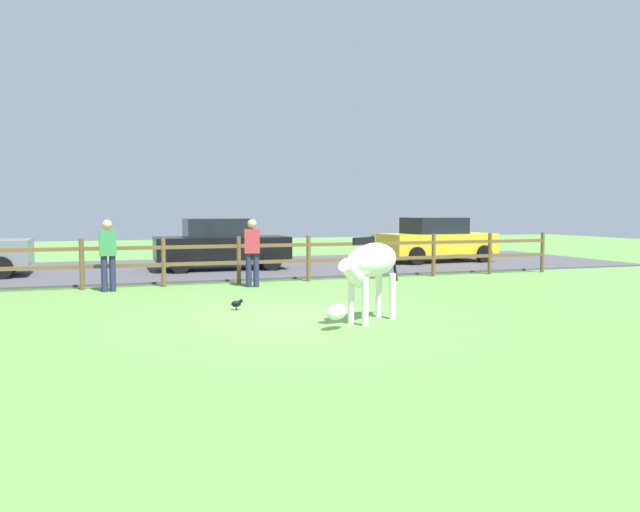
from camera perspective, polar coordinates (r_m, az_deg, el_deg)
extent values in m
plane|color=#5B8C42|center=(10.57, -2.80, -5.73)|extent=(60.00, 60.00, 0.00)
cube|color=#47474C|center=(19.61, -10.21, -1.10)|extent=(28.00, 7.40, 0.05)
cylinder|color=brown|center=(15.09, -21.55, -0.73)|extent=(0.11, 0.11, 1.20)
cylinder|color=brown|center=(15.11, -14.55, -0.57)|extent=(0.11, 0.11, 1.20)
cylinder|color=brown|center=(15.34, -7.67, -0.40)|extent=(0.11, 0.11, 1.20)
cylinder|color=brown|center=(15.79, -1.09, -0.23)|extent=(0.11, 0.11, 1.20)
cylinder|color=brown|center=(16.44, 5.05, -0.07)|extent=(0.11, 0.11, 1.20)
cylinder|color=brown|center=(17.26, 10.67, 0.08)|extent=(0.11, 0.11, 1.20)
cylinder|color=brown|center=(18.23, 15.73, 0.21)|extent=(0.11, 0.11, 1.20)
cylinder|color=brown|center=(19.33, 20.25, 0.33)|extent=(0.11, 0.11, 1.20)
cube|color=brown|center=(15.20, -11.08, -0.71)|extent=(20.28, 0.06, 0.09)
cube|color=brown|center=(15.17, -11.10, 0.87)|extent=(20.28, 0.06, 0.09)
ellipsoid|color=white|center=(10.01, 4.98, -0.34)|extent=(1.31, 1.06, 0.56)
cylinder|color=white|center=(9.67, 4.29, -4.32)|extent=(0.11, 0.11, 0.78)
cylinder|color=white|center=(9.84, 2.95, -4.17)|extent=(0.11, 0.11, 0.78)
cylinder|color=white|center=(10.33, 6.86, -3.79)|extent=(0.11, 0.11, 0.78)
cylinder|color=white|center=(10.48, 5.57, -3.67)|extent=(0.11, 0.11, 0.78)
cylinder|color=white|center=(9.60, 3.18, -1.65)|extent=(0.63, 0.51, 0.51)
ellipsoid|color=white|center=(9.34, 1.63, -5.30)|extent=(0.48, 0.40, 0.24)
cube|color=black|center=(9.78, 4.16, 1.44)|extent=(0.50, 0.33, 0.12)
cylinder|color=black|center=(10.58, 7.04, -0.93)|extent=(0.19, 0.14, 0.54)
cylinder|color=black|center=(11.34, -7.93, -4.93)|extent=(0.01, 0.01, 0.06)
cylinder|color=black|center=(11.30, -7.89, -4.96)|extent=(0.01, 0.01, 0.06)
ellipsoid|color=black|center=(11.31, -7.91, -4.49)|extent=(0.18, 0.10, 0.12)
sphere|color=black|center=(11.32, -7.47, -4.22)|extent=(0.07, 0.07, 0.07)
cube|color=yellow|center=(21.70, 11.02, 1.18)|extent=(4.09, 1.92, 0.70)
cube|color=black|center=(21.60, 10.70, 2.84)|extent=(1.99, 1.67, 0.56)
cylinder|color=black|center=(23.18, 12.67, 0.48)|extent=(0.61, 0.21, 0.60)
cylinder|color=black|center=(21.80, 15.20, 0.20)|extent=(0.61, 0.21, 0.60)
cylinder|color=black|center=(21.76, 6.80, 0.32)|extent=(0.61, 0.21, 0.60)
cylinder|color=black|center=(20.29, 9.10, 0.01)|extent=(0.61, 0.21, 0.60)
cube|color=black|center=(18.74, -9.24, 0.73)|extent=(4.01, 1.73, 0.70)
cube|color=black|center=(18.69, -9.71, 2.65)|extent=(1.91, 1.58, 0.56)
cylinder|color=black|center=(19.86, -5.80, -0.05)|extent=(0.60, 0.18, 0.60)
cylinder|color=black|center=(18.22, -4.58, -0.43)|extent=(0.60, 0.18, 0.60)
cylinder|color=black|center=(19.43, -13.58, -0.24)|extent=(0.60, 0.18, 0.60)
cylinder|color=black|center=(17.74, -13.06, -0.65)|extent=(0.60, 0.18, 0.60)
cylinder|color=black|center=(19.59, -27.21, -0.56)|extent=(0.60, 0.19, 0.60)
cylinder|color=black|center=(17.91, -27.91, -0.99)|extent=(0.60, 0.19, 0.60)
cylinder|color=#232847|center=(14.69, -6.74, -1.33)|extent=(0.14, 0.14, 0.82)
cylinder|color=#232847|center=(14.68, -6.04, -1.33)|extent=(0.14, 0.14, 0.82)
cube|color=#B7333D|center=(14.63, -6.42, 1.40)|extent=(0.40, 0.30, 0.58)
sphere|color=tan|center=(14.62, -6.43, 3.04)|extent=(0.22, 0.22, 0.22)
cylinder|color=#232847|center=(14.55, -19.69, -1.60)|extent=(0.14, 0.14, 0.82)
cylinder|color=#232847|center=(14.56, -18.98, -1.58)|extent=(0.14, 0.14, 0.82)
cube|color=#38844C|center=(14.51, -19.40, 1.16)|extent=(0.37, 0.24, 0.58)
sphere|color=tan|center=(14.49, -19.44, 2.82)|extent=(0.22, 0.22, 0.22)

